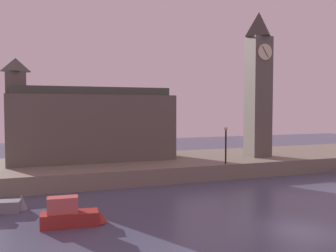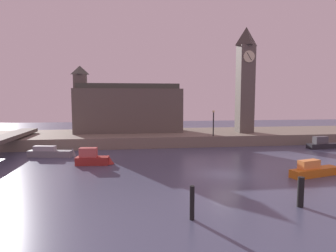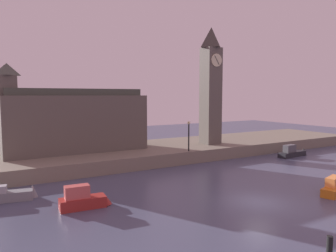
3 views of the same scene
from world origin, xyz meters
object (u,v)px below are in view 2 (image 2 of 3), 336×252
at_px(parliament_hall, 126,108).
at_px(mooring_post_left, 192,203).
at_px(boat_dinghy_red, 94,159).
at_px(boat_cruiser_grey, 54,153).
at_px(clock_tower, 245,79).
at_px(boat_patrol_orange, 319,170).
at_px(mooring_post_right, 301,192).
at_px(streetlamp, 213,120).
at_px(boat_barge_dark, 326,144).

xyz_separation_m(parliament_hall, mooring_post_left, (3.70, -30.44, -4.20)).
bearing_deg(boat_dinghy_red, mooring_post_left, -64.56).
relative_size(boat_dinghy_red, boat_cruiser_grey, 0.70).
distance_m(clock_tower, boat_patrol_orange, 21.80).
height_order(clock_tower, mooring_post_left, clock_tower).
distance_m(parliament_hall, mooring_post_right, 31.69).
relative_size(mooring_post_left, boat_dinghy_red, 0.49).
xyz_separation_m(streetlamp, boat_barge_dark, (14.78, -3.48, -3.25)).
bearing_deg(boat_dinghy_red, clock_tower, 30.80).
xyz_separation_m(mooring_post_right, boat_barge_dark, (15.98, 19.22, -0.43)).
distance_m(boat_dinghy_red, boat_patrol_orange, 21.13).
relative_size(clock_tower, parliament_hall, 0.97).
distance_m(mooring_post_right, boat_dinghy_red, 19.54).
bearing_deg(boat_patrol_orange, parliament_hall, 126.00).
xyz_separation_m(streetlamp, boat_cruiser_grey, (-20.33, -4.47, -3.28)).
bearing_deg(boat_cruiser_grey, boat_barge_dark, 1.62).
distance_m(streetlamp, boat_barge_dark, 15.53).
bearing_deg(mooring_post_right, boat_patrol_orange, 47.96).
xyz_separation_m(clock_tower, mooring_post_left, (-14.30, -27.19, -8.71)).
relative_size(boat_dinghy_red, boat_barge_dark, 0.74).
distance_m(boat_cruiser_grey, boat_barge_dark, 35.12).
distance_m(mooring_post_left, mooring_post_right, 7.18).
relative_size(clock_tower, boat_barge_dark, 2.99).
relative_size(streetlamp, boat_patrol_orange, 0.65).
bearing_deg(mooring_post_right, boat_barge_dark, 50.26).
bearing_deg(boat_cruiser_grey, boat_dinghy_red, -42.26).
relative_size(streetlamp, mooring_post_left, 1.87).
bearing_deg(clock_tower, mooring_post_right, -105.30).
height_order(parliament_hall, boat_cruiser_grey, parliament_hall).
distance_m(parliament_hall, boat_barge_dark, 29.07).
distance_m(parliament_hall, boat_cruiser_grey, 14.76).
bearing_deg(mooring_post_left, boat_patrol_orange, 29.88).
bearing_deg(clock_tower, boat_dinghy_red, -149.20).
height_order(streetlamp, mooring_post_right, streetlamp).
bearing_deg(boat_patrol_orange, streetlamp, 106.12).
distance_m(clock_tower, parliament_hall, 18.83).
height_order(mooring_post_left, boat_cruiser_grey, mooring_post_left).
distance_m(streetlamp, mooring_post_left, 25.22).
relative_size(streetlamp, boat_dinghy_red, 0.92).
bearing_deg(streetlamp, boat_cruiser_grey, -167.59).
bearing_deg(boat_barge_dark, mooring_post_right, -129.74).
relative_size(boat_patrol_orange, boat_barge_dark, 1.05).
bearing_deg(boat_cruiser_grey, mooring_post_left, -57.93).
bearing_deg(mooring_post_right, parliament_hall, 110.14).
xyz_separation_m(mooring_post_left, boat_dinghy_red, (-6.92, 14.54, -0.33)).
bearing_deg(parliament_hall, boat_barge_dark, -20.98).
bearing_deg(streetlamp, mooring_post_right, -93.02).
distance_m(parliament_hall, boat_patrol_orange, 28.78).
xyz_separation_m(streetlamp, boat_patrol_orange, (4.68, -16.18, -3.29)).
bearing_deg(mooring_post_left, boat_dinghy_red, 115.44).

